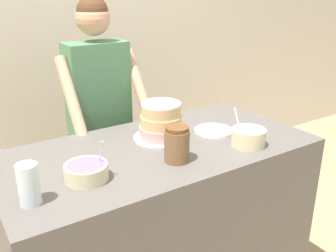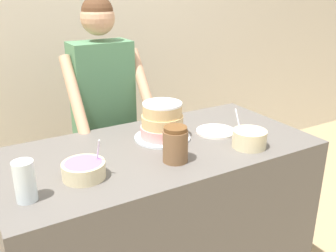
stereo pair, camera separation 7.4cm
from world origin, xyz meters
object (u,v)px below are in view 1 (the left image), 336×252
(person_baker, at_px, (99,105))
(frosting_bowl_white, at_px, (248,136))
(stoneware_jar, at_px, (177,144))
(drinking_glass, at_px, (29,184))
(frosting_bowl_purple, at_px, (86,171))
(ceramic_plate, at_px, (214,131))
(cake, at_px, (161,122))

(person_baker, distance_m, frosting_bowl_white, 0.92)
(stoneware_jar, bearing_deg, drinking_glass, -179.47)
(drinking_glass, bearing_deg, frosting_bowl_white, -2.27)
(frosting_bowl_purple, xyz_separation_m, drinking_glass, (-0.23, -0.06, 0.04))
(frosting_bowl_white, bearing_deg, ceramic_plate, 95.91)
(person_baker, relative_size, frosting_bowl_white, 8.54)
(frosting_bowl_purple, relative_size, drinking_glass, 1.13)
(person_baker, relative_size, ceramic_plate, 7.77)
(person_baker, relative_size, frosting_bowl_purple, 9.17)
(frosting_bowl_purple, distance_m, drinking_glass, 0.24)
(person_baker, height_order, frosting_bowl_purple, person_baker)
(frosting_bowl_white, xyz_separation_m, frosting_bowl_purple, (-0.77, 0.10, -0.01))
(cake, bearing_deg, frosting_bowl_purple, -157.00)
(cake, bearing_deg, stoneware_jar, -107.32)
(frosting_bowl_white, distance_m, drinking_glass, 1.00)
(ceramic_plate, bearing_deg, drinking_glass, -169.14)
(person_baker, distance_m, stoneware_jar, 0.78)
(frosting_bowl_purple, bearing_deg, ceramic_plate, 9.70)
(person_baker, bearing_deg, drinking_glass, -127.25)
(drinking_glass, height_order, stoneware_jar, stoneware_jar)
(person_baker, height_order, drinking_glass, person_baker)
(stoneware_jar, bearing_deg, frosting_bowl_purple, 172.17)
(frosting_bowl_white, height_order, ceramic_plate, frosting_bowl_white)
(frosting_bowl_white, distance_m, stoneware_jar, 0.39)
(person_baker, distance_m, drinking_glass, 0.98)
(person_baker, bearing_deg, ceramic_plate, -56.85)
(cake, distance_m, ceramic_plate, 0.30)
(ceramic_plate, bearing_deg, cake, 165.56)
(cake, xyz_separation_m, stoneware_jar, (-0.08, -0.25, -0.01))
(drinking_glass, bearing_deg, cake, 20.32)
(cake, relative_size, ceramic_plate, 1.38)
(person_baker, xyz_separation_m, ceramic_plate, (0.39, -0.59, -0.05))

